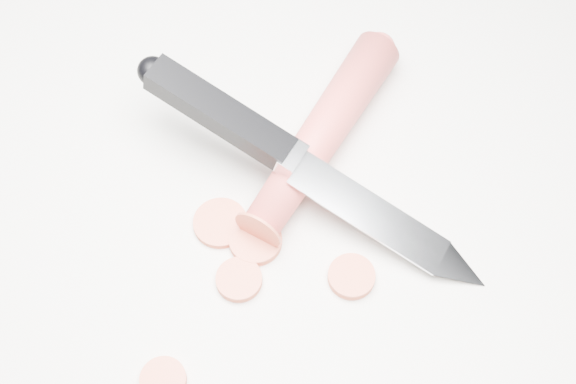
{
  "coord_description": "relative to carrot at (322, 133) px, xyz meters",
  "views": [
    {
      "loc": [
        0.05,
        -0.26,
        0.49
      ],
      "look_at": [
        0.03,
        0.01,
        0.02
      ],
      "focal_mm": 50.0,
      "sensor_mm": 36.0,
      "label": 1
    }
  ],
  "objects": [
    {
      "name": "carrot_slice_3",
      "position": [
        -0.07,
        -0.07,
        -0.01
      ],
      "size": [
        0.04,
        0.04,
        0.01
      ],
      "primitive_type": "cylinder",
      "color": "#CF5236",
      "rests_on": "ground"
    },
    {
      "name": "ground",
      "position": [
        -0.05,
        -0.06,
        -0.02
      ],
      "size": [
        2.4,
        2.4,
        0.0
      ],
      "primitive_type": "plane",
      "color": "silver",
      "rests_on": "ground"
    },
    {
      "name": "carrot",
      "position": [
        0.0,
        0.0,
        0.0
      ],
      "size": [
        0.1,
        0.17,
        0.03
      ],
      "primitive_type": "cylinder",
      "rotation": [
        1.57,
        0.0,
        -0.43
      ],
      "color": "#D13D39",
      "rests_on": "ground"
    },
    {
      "name": "kitchen_knife",
      "position": [
        -0.01,
        -0.04,
        0.02
      ],
      "size": [
        0.26,
        0.14,
        0.07
      ],
      "primitive_type": null,
      "color": "silver",
      "rests_on": "ground"
    },
    {
      "name": "carrot_slice_4",
      "position": [
        -0.05,
        -0.11,
        -0.01
      ],
      "size": [
        0.03,
        0.03,
        0.01
      ],
      "primitive_type": "cylinder",
      "color": "#CF5236",
      "rests_on": "ground"
    },
    {
      "name": "carrot_slice_1",
      "position": [
        0.03,
        -0.1,
        -0.01
      ],
      "size": [
        0.03,
        0.03,
        0.01
      ],
      "primitive_type": "cylinder",
      "color": "#CF5236",
      "rests_on": "ground"
    },
    {
      "name": "carrot_slice_2",
      "position": [
        -0.09,
        -0.18,
        -0.01
      ],
      "size": [
        0.03,
        0.03,
        0.01
      ],
      "primitive_type": "cylinder",
      "color": "#CF5236",
      "rests_on": "ground"
    },
    {
      "name": "carrot_slice_0",
      "position": [
        -0.04,
        -0.08,
        -0.01
      ],
      "size": [
        0.04,
        0.04,
        0.01
      ],
      "primitive_type": "cylinder",
      "color": "#CF5236",
      "rests_on": "ground"
    }
  ]
}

